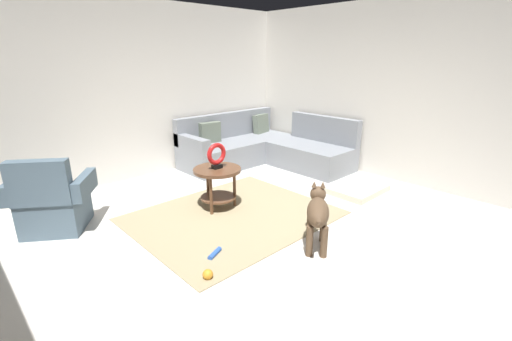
# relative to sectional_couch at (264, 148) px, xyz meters

# --- Properties ---
(ground_plane) EXTENTS (6.00, 6.00, 0.10)m
(ground_plane) POSITION_rel_sectional_couch_xyz_m (-1.99, -2.02, -0.34)
(ground_plane) COLOR silver
(wall_back) EXTENTS (6.00, 0.12, 2.70)m
(wall_back) POSITION_rel_sectional_couch_xyz_m (-1.99, 0.92, 1.06)
(wall_back) COLOR silver
(wall_back) RESTS_ON ground_plane
(wall_right) EXTENTS (0.12, 6.00, 2.70)m
(wall_right) POSITION_rel_sectional_couch_xyz_m (0.95, -2.02, 1.06)
(wall_right) COLOR silver
(wall_right) RESTS_ON ground_plane
(area_rug) EXTENTS (2.30, 1.90, 0.01)m
(area_rug) POSITION_rel_sectional_couch_xyz_m (-1.84, -1.32, -0.28)
(area_rug) COLOR tan
(area_rug) RESTS_ON ground_plane
(sectional_couch) EXTENTS (2.20, 2.25, 0.88)m
(sectional_couch) POSITION_rel_sectional_couch_xyz_m (0.00, 0.00, 0.00)
(sectional_couch) COLOR gray
(sectional_couch) RESTS_ON ground_plane
(armchair) EXTENTS (1.00, 0.95, 0.88)m
(armchair) POSITION_rel_sectional_couch_xyz_m (-3.51, -0.23, 0.03)
(armchair) COLOR #4C6070
(armchair) RESTS_ON ground_plane
(side_table) EXTENTS (0.60, 0.60, 0.54)m
(side_table) POSITION_rel_sectional_couch_xyz_m (-1.81, -1.00, 0.13)
(side_table) COLOR brown
(side_table) RESTS_ON ground_plane
(torus_sculpture) EXTENTS (0.28, 0.08, 0.33)m
(torus_sculpture) POSITION_rel_sectional_couch_xyz_m (-1.81, -1.00, 0.42)
(torus_sculpture) COLOR black
(torus_sculpture) RESTS_ON side_table
(dog_bed_mat) EXTENTS (0.80, 0.60, 0.09)m
(dog_bed_mat) POSITION_rel_sectional_couch_xyz_m (-0.01, -1.94, -0.24)
(dog_bed_mat) COLOR beige
(dog_bed_mat) RESTS_ON ground_plane
(dog) EXTENTS (0.70, 0.56, 0.63)m
(dog) POSITION_rel_sectional_couch_xyz_m (-1.66, -2.46, 0.09)
(dog) COLOR brown
(dog) RESTS_ON ground_plane
(dog_toy_ball) EXTENTS (0.09, 0.09, 0.09)m
(dog_toy_ball) POSITION_rel_sectional_couch_xyz_m (-2.82, -2.16, -0.24)
(dog_toy_ball) COLOR orange
(dog_toy_ball) RESTS_ON ground_plane
(dog_toy_rope) EXTENTS (0.20, 0.13, 0.05)m
(dog_toy_rope) POSITION_rel_sectional_couch_xyz_m (-2.54, -1.89, -0.26)
(dog_toy_rope) COLOR blue
(dog_toy_rope) RESTS_ON ground_plane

